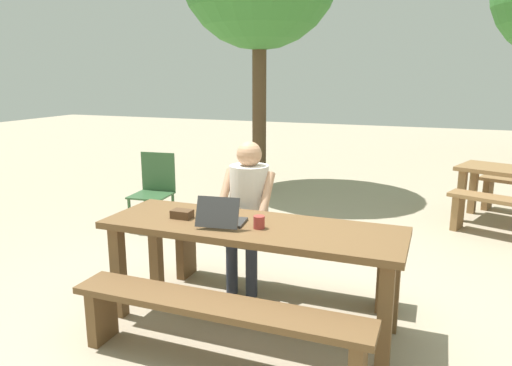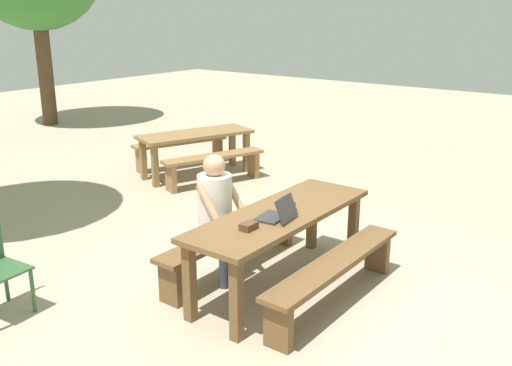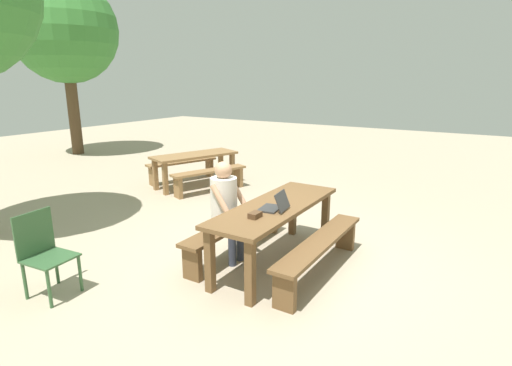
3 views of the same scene
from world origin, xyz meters
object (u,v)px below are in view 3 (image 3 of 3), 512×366
at_px(plastic_chair, 44,252).
at_px(picnic_table_mid, 195,159).
at_px(picnic_table_front, 276,213).
at_px(tree_right, 65,31).
at_px(coffee_mug, 284,200).
at_px(small_pouch, 255,215).
at_px(laptop, 275,205).
at_px(person_seated, 226,204).

bearing_deg(plastic_chair, picnic_table_mid, 14.49).
bearing_deg(picnic_table_front, tree_right, 68.89).
relative_size(coffee_mug, tree_right, 0.02).
distance_m(coffee_mug, tree_right, 10.06).
xyz_separation_m(picnic_table_front, plastic_chair, (-1.95, 1.73, -0.18)).
xyz_separation_m(coffee_mug, picnic_table_mid, (2.30, 3.37, -0.23)).
bearing_deg(small_pouch, laptop, -8.86).
bearing_deg(plastic_chair, person_seated, -40.03).
height_order(plastic_chair, picnic_table_mid, plastic_chair).
xyz_separation_m(small_pouch, coffee_mug, (0.63, -0.02, 0.01)).
height_order(picnic_table_front, tree_right, tree_right).
bearing_deg(person_seated, tree_right, 66.12).
relative_size(laptop, picnic_table_mid, 0.18).
bearing_deg(coffee_mug, tree_right, 69.48).
xyz_separation_m(laptop, small_pouch, (-0.35, 0.06, -0.02)).
relative_size(laptop, small_pouch, 2.25).
distance_m(small_pouch, plastic_chair, 2.28).
bearing_deg(picnic_table_mid, coffee_mug, -104.02).
bearing_deg(laptop, small_pouch, -16.46).
bearing_deg(tree_right, picnic_table_front, -111.11).
relative_size(coffee_mug, picnic_table_mid, 0.05).
height_order(small_pouch, plastic_chair, plastic_chair).
distance_m(laptop, coffee_mug, 0.28).
xyz_separation_m(picnic_table_mid, tree_right, (1.09, 5.68, 3.02)).
relative_size(picnic_table_front, laptop, 6.32).
height_order(person_seated, plastic_chair, person_seated).
height_order(picnic_table_mid, tree_right, tree_right).
distance_m(laptop, plastic_chair, 2.56).
distance_m(laptop, person_seated, 0.67).
distance_m(coffee_mug, plastic_chair, 2.73).
height_order(small_pouch, coffee_mug, coffee_mug).
xyz_separation_m(laptop, tree_right, (3.66, 9.08, 2.78)).
xyz_separation_m(plastic_chair, picnic_table_mid, (4.33, 1.58, 0.11)).
distance_m(picnic_table_mid, tree_right, 6.52).
distance_m(coffee_mug, person_seated, 0.72).
distance_m(plastic_chair, picnic_table_mid, 4.61).
height_order(picnic_table_front, coffee_mug, coffee_mug).
bearing_deg(coffee_mug, plastic_chair, 138.59).
distance_m(laptop, tree_right, 10.18).
relative_size(picnic_table_front, tree_right, 0.42).
bearing_deg(small_pouch, picnic_table_front, 4.13).
height_order(person_seated, tree_right, tree_right).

